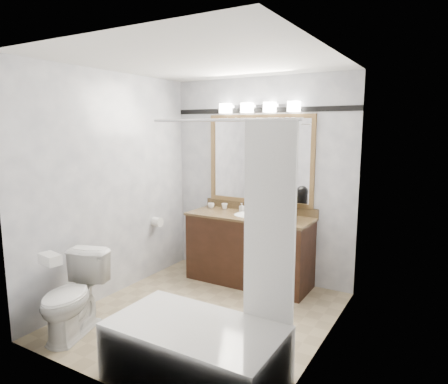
{
  "coord_description": "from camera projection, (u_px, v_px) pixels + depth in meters",
  "views": [
    {
      "loc": [
        2.11,
        -3.19,
        1.9
      ],
      "look_at": [
        0.03,
        0.35,
        1.23
      ],
      "focal_mm": 32.0,
      "sensor_mm": 36.0,
      "label": 1
    }
  ],
  "objects": [
    {
      "name": "tissue_box",
      "position": [
        50.0,
        259.0,
        3.41
      ],
      "size": [
        0.23,
        0.15,
        0.09
      ],
      "primitive_type": "cube",
      "rotation": [
        0.0,
        0.0,
        -0.18
      ],
      "color": "white",
      "rests_on": "toilet"
    },
    {
      "name": "soap_bottle_a",
      "position": [
        242.0,
        207.0,
        5.0
      ],
      "size": [
        0.06,
        0.06,
        0.11
      ],
      "primitive_type": "imported",
      "rotation": [
        0.0,
        0.0,
        -0.22
      ],
      "color": "white",
      "rests_on": "vanity"
    },
    {
      "name": "bathtub",
      "position": [
        200.0,
        345.0,
        2.99
      ],
      "size": [
        1.3,
        0.75,
        1.96
      ],
      "color": "white",
      "rests_on": "ground"
    },
    {
      "name": "mirror",
      "position": [
        260.0,
        160.0,
        4.93
      ],
      "size": [
        1.4,
        0.04,
        1.1
      ],
      "color": "olive",
      "rests_on": "room"
    },
    {
      "name": "soap_bottle_b",
      "position": [
        264.0,
        209.0,
        4.93
      ],
      "size": [
        0.09,
        0.09,
        0.09
      ],
      "primitive_type": "imported",
      "rotation": [
        0.0,
        0.0,
        0.38
      ],
      "color": "white",
      "rests_on": "vanity"
    },
    {
      "name": "cup_left",
      "position": [
        211.0,
        206.0,
        5.22
      ],
      "size": [
        0.09,
        0.09,
        0.07
      ],
      "primitive_type": "imported",
      "rotation": [
        0.0,
        0.0,
        -0.12
      ],
      "color": "white",
      "rests_on": "vanity"
    },
    {
      "name": "vanity_light_bar",
      "position": [
        258.0,
        107.0,
        4.78
      ],
      "size": [
        1.02,
        0.14,
        0.12
      ],
      "color": "silver",
      "rests_on": "room"
    },
    {
      "name": "tp_roll",
      "position": [
        157.0,
        222.0,
        5.1
      ],
      "size": [
        0.11,
        0.12,
        0.12
      ],
      "primitive_type": "cylinder",
      "rotation": [
        0.0,
        1.57,
        0.0
      ],
      "color": "white",
      "rests_on": "room"
    },
    {
      "name": "soap_bar",
      "position": [
        261.0,
        213.0,
        4.85
      ],
      "size": [
        0.08,
        0.06,
        0.02
      ],
      "primitive_type": "cube",
      "rotation": [
        0.0,
        0.0,
        0.1
      ],
      "color": "beige",
      "rests_on": "vanity"
    },
    {
      "name": "cup_right",
      "position": [
        225.0,
        206.0,
        5.16
      ],
      "size": [
        0.09,
        0.09,
        0.07
      ],
      "primitive_type": "imported",
      "rotation": [
        0.0,
        0.0,
        -0.13
      ],
      "color": "white",
      "rests_on": "vanity"
    },
    {
      "name": "room",
      "position": [
        203.0,
        195.0,
        3.87
      ],
      "size": [
        2.42,
        2.62,
        2.52
      ],
      "color": "tan",
      "rests_on": "ground"
    },
    {
      "name": "accent_stripe",
      "position": [
        261.0,
        110.0,
        4.84
      ],
      "size": [
        2.4,
        0.01,
        0.06
      ],
      "primitive_type": "cube",
      "color": "black",
      "rests_on": "room"
    },
    {
      "name": "vanity",
      "position": [
        249.0,
        248.0,
        4.87
      ],
      "size": [
        1.53,
        0.58,
        0.97
      ],
      "color": "black",
      "rests_on": "ground"
    },
    {
      "name": "toilet",
      "position": [
        73.0,
        296.0,
        3.65
      ],
      "size": [
        0.61,
        0.82,
        0.74
      ],
      "primitive_type": "imported",
      "rotation": [
        0.0,
        0.0,
        0.3
      ],
      "color": "white",
      "rests_on": "ground"
    },
    {
      "name": "coffee_maker",
      "position": [
        288.0,
        205.0,
        4.56
      ],
      "size": [
        0.17,
        0.22,
        0.33
      ],
      "rotation": [
        0.0,
        0.0,
        -0.25
      ],
      "color": "black",
      "rests_on": "vanity"
    }
  ]
}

